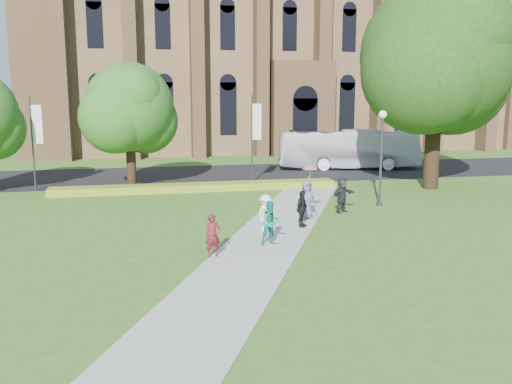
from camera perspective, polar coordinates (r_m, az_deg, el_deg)
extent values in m
plane|color=#395D1C|center=(24.00, 1.92, -5.15)|extent=(160.00, 160.00, 0.00)
cube|color=black|center=(43.31, -4.24, 1.79)|extent=(160.00, 10.00, 0.02)
cube|color=#B2B2A8|center=(24.94, 1.38, -4.51)|extent=(15.58, 28.54, 0.04)
cube|color=gold|center=(36.38, -6.00, 0.47)|extent=(18.00, 1.40, 0.45)
cube|color=brown|center=(64.40, 2.36, 12.15)|extent=(52.00, 16.00, 17.00)
cube|color=#4F3525|center=(56.38, -21.43, 13.77)|extent=(3.50, 3.50, 21.00)
cube|color=#4F3525|center=(55.70, 4.57, 8.31)|extent=(6.00, 2.50, 9.00)
cylinder|color=#38383D|center=(31.99, 12.37, 2.88)|extent=(0.14, 0.14, 4.80)
sphere|color=white|center=(31.77, 12.56, 7.57)|extent=(0.44, 0.44, 0.44)
cylinder|color=#38383D|center=(32.36, 12.22, -1.20)|extent=(0.36, 0.36, 0.15)
cylinder|color=#332114|center=(38.35, 17.27, 5.20)|extent=(0.96, 0.96, 6.60)
sphere|color=#19370F|center=(38.27, 17.68, 12.83)|extent=(9.60, 9.60, 9.60)
cylinder|color=#332114|center=(37.25, -12.39, 3.38)|extent=(0.60, 0.60, 4.12)
sphere|color=#2A5519|center=(37.02, -12.58, 8.28)|extent=(5.60, 5.60, 5.60)
cylinder|color=#38383D|center=(38.56, -0.42, 5.24)|extent=(0.10, 0.10, 6.00)
cube|color=white|center=(38.55, 0.09, 7.03)|extent=(0.60, 0.02, 2.40)
cylinder|color=#38383D|center=(38.42, -21.44, 4.52)|extent=(0.10, 0.10, 6.00)
cube|color=white|center=(38.27, -21.04, 6.33)|extent=(0.60, 0.02, 2.40)
imported|color=white|center=(46.63, 9.24, 4.24)|extent=(11.54, 4.33, 3.14)
imported|color=maroon|center=(21.85, -4.34, -4.36)|extent=(0.67, 0.50, 1.67)
imported|color=#1A836D|center=(23.44, 1.51, -3.14)|extent=(0.99, 0.83, 1.81)
imported|color=white|center=(25.50, 0.97, -2.15)|extent=(1.20, 1.25, 1.71)
imported|color=black|center=(26.54, 4.59, -1.69)|extent=(0.97, 1.03, 1.71)
imported|color=slate|center=(28.25, 5.10, -0.78)|extent=(1.03, 0.79, 1.89)
imported|color=#23242A|center=(30.00, 8.59, -0.28)|extent=(1.71, 1.36, 1.82)
imported|color=#E19FB3|center=(28.18, 5.43, 1.82)|extent=(0.95, 0.95, 0.66)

